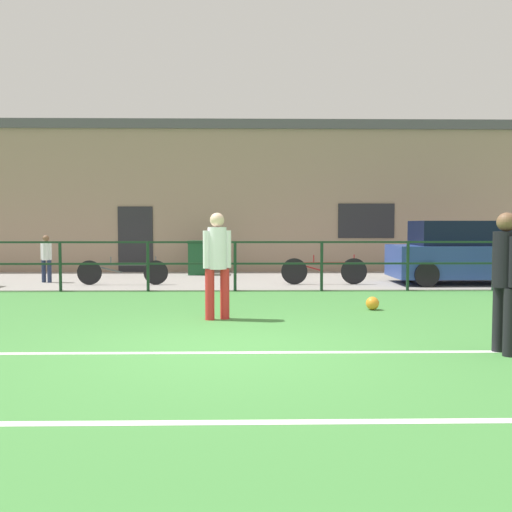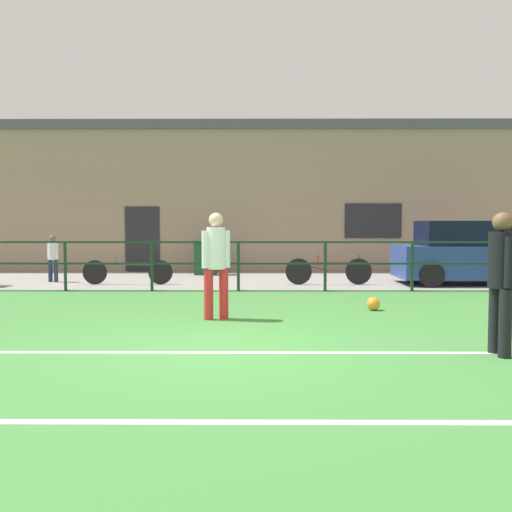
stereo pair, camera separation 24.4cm
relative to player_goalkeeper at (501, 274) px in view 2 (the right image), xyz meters
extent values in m
cube|color=#42843D|center=(-3.31, 0.32, -0.97)|extent=(60.00, 44.00, 0.04)
cube|color=white|center=(-3.31, 0.11, -0.95)|extent=(36.00, 0.11, 0.00)
cube|color=white|center=(-3.31, -2.25, -0.95)|extent=(36.00, 0.11, 0.00)
cube|color=gray|center=(-3.31, 8.82, -0.94)|extent=(48.00, 5.00, 0.02)
cylinder|color=#193823|center=(-7.31, 6.32, -0.38)|extent=(0.07, 0.07, 1.15)
cylinder|color=#193823|center=(-5.31, 6.32, -0.38)|extent=(0.07, 0.07, 1.15)
cylinder|color=#193823|center=(-3.31, 6.32, -0.38)|extent=(0.07, 0.07, 1.15)
cylinder|color=#193823|center=(-1.31, 6.32, -0.38)|extent=(0.07, 0.07, 1.15)
cylinder|color=#193823|center=(0.69, 6.32, -0.38)|extent=(0.07, 0.07, 1.15)
cylinder|color=#193823|center=(2.69, 6.32, -0.38)|extent=(0.07, 0.07, 1.15)
cube|color=#193823|center=(-3.31, 6.32, 0.18)|extent=(36.00, 0.04, 0.04)
cube|color=#193823|center=(-3.31, 6.32, -0.32)|extent=(36.00, 0.04, 0.04)
cube|color=gray|center=(-3.31, 12.52, 1.32)|extent=(28.00, 2.40, 4.55)
cube|color=#232328|center=(-6.56, 11.30, 0.10)|extent=(1.10, 0.04, 2.10)
cube|color=#232328|center=(0.79, 11.30, 0.70)|extent=(1.80, 0.04, 1.10)
cube|color=#4C4C51|center=(-3.31, 12.52, 3.75)|extent=(28.00, 2.56, 0.30)
cylinder|color=black|center=(-0.01, 0.12, -0.55)|extent=(0.15, 0.15, 0.79)
cylinder|color=black|center=(0.01, -0.12, -0.55)|extent=(0.15, 0.15, 0.79)
cylinder|color=black|center=(0.00, 0.00, 0.17)|extent=(0.29, 0.29, 0.66)
sphere|color=brown|center=(0.00, 0.00, 0.61)|extent=(0.22, 0.22, 0.22)
cylinder|color=black|center=(-0.01, 0.18, 0.15)|extent=(0.10, 0.10, 0.59)
cylinder|color=black|center=(0.01, -0.18, 0.15)|extent=(0.10, 0.10, 0.59)
cylinder|color=red|center=(-3.64, 2.43, -0.54)|extent=(0.15, 0.15, 0.82)
cylinder|color=red|center=(-3.40, 2.52, -0.54)|extent=(0.15, 0.15, 0.82)
cylinder|color=white|center=(-3.52, 2.47, 0.20)|extent=(0.30, 0.30, 0.67)
sphere|color=beige|center=(-3.52, 2.47, 0.65)|extent=(0.23, 0.23, 0.23)
cylinder|color=white|center=(-3.69, 2.41, 0.18)|extent=(0.11, 0.11, 0.60)
cylinder|color=white|center=(-3.35, 2.54, 0.18)|extent=(0.11, 0.11, 0.60)
sphere|color=orange|center=(-0.78, 3.42, -0.83)|extent=(0.24, 0.24, 0.24)
cylinder|color=#232D4C|center=(-8.17, 8.08, -0.64)|extent=(0.11, 0.11, 0.59)
cylinder|color=#232D4C|center=(-8.34, 8.14, -0.64)|extent=(0.11, 0.11, 0.59)
cylinder|color=white|center=(-8.26, 8.11, -0.10)|extent=(0.22, 0.22, 0.48)
sphere|color=brown|center=(-8.26, 8.11, 0.22)|extent=(0.17, 0.17, 0.17)
cylinder|color=white|center=(-8.14, 8.06, -0.12)|extent=(0.08, 0.08, 0.43)
cylinder|color=white|center=(-8.38, 8.16, -0.12)|extent=(0.08, 0.08, 0.43)
cube|color=#28428E|center=(2.61, 7.68, -0.36)|extent=(3.83, 1.66, 0.82)
cube|color=black|center=(2.42, 7.68, 0.36)|extent=(2.30, 1.39, 0.62)
cylinder|color=black|center=(1.31, 6.88, -0.63)|extent=(0.60, 0.18, 0.60)
cylinder|color=black|center=(1.31, 8.47, -0.63)|extent=(0.60, 0.18, 0.60)
cylinder|color=black|center=(3.92, 8.47, -0.63)|extent=(0.60, 0.18, 0.60)
cylinder|color=black|center=(-1.83, 7.52, -0.60)|extent=(0.66, 0.04, 0.66)
cylinder|color=black|center=(-0.32, 7.52, -0.60)|extent=(0.66, 0.04, 0.66)
cube|color=maroon|center=(-1.08, 7.52, -0.39)|extent=(1.18, 0.04, 0.04)
cube|color=maroon|center=(-1.46, 7.52, -0.49)|extent=(0.74, 0.03, 0.24)
cylinder|color=maroon|center=(-1.34, 7.52, -0.29)|extent=(0.03, 0.03, 0.20)
cylinder|color=maroon|center=(-0.32, 7.52, -0.32)|extent=(0.03, 0.03, 0.28)
cylinder|color=black|center=(-6.98, 7.52, -0.62)|extent=(0.61, 0.04, 0.61)
cylinder|color=black|center=(-5.32, 7.52, -0.62)|extent=(0.61, 0.04, 0.61)
cube|color=#4C5156|center=(-6.15, 7.52, -0.43)|extent=(1.30, 0.04, 0.04)
cube|color=#4C5156|center=(-6.56, 7.52, -0.53)|extent=(0.81, 0.03, 0.22)
cylinder|color=#4C5156|center=(-6.44, 7.52, -0.33)|extent=(0.03, 0.03, 0.20)
cylinder|color=#4C5156|center=(-5.32, 7.52, -0.36)|extent=(0.03, 0.03, 0.28)
cube|color=#194C28|center=(-4.45, 10.31, -0.46)|extent=(0.65, 0.54, 0.95)
cube|color=#143D20|center=(-4.45, 10.31, 0.05)|extent=(0.68, 0.58, 0.08)
camera|label=1|loc=(-3.06, -6.50, 0.58)|focal=39.22mm
camera|label=2|loc=(-2.82, -6.50, 0.58)|focal=39.22mm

